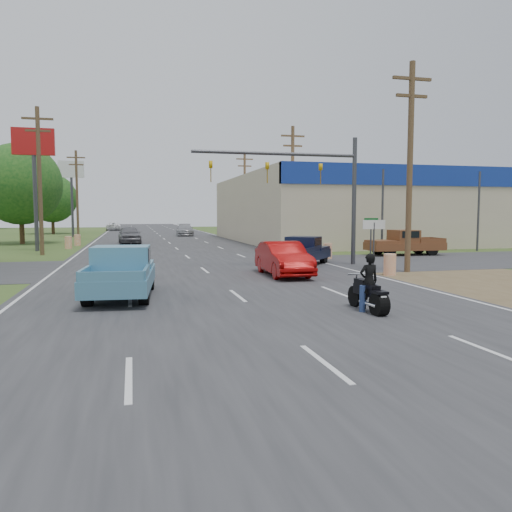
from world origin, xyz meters
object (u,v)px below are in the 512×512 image
object	(u,v)px
distant_car_silver	(185,230)
distant_car_white	(113,226)
rider	(369,285)
blue_pickup	(122,271)
navy_pickup	(303,251)
distant_car_grey	(130,235)
motorcycle	(369,296)
brown_pickup	(403,243)
red_convertible	(283,259)

from	to	relation	value
distant_car_silver	distant_car_white	world-z (taller)	distant_car_silver
rider	blue_pickup	world-z (taller)	blue_pickup
rider	navy_pickup	distance (m)	13.23
rider	distant_car_grey	distance (m)	36.50
distant_car_grey	distant_car_silver	xyz separation A→B (m)	(6.81, 15.27, -0.08)
distant_car_white	motorcycle	bearing A→B (deg)	97.06
motorcycle	rider	distance (m)	0.34
motorcycle	distant_car_white	size ratio (longest dim) A/B	0.41
rider	distant_car_white	xyz separation A→B (m)	(-9.61, 74.65, -0.10)
distant_car_grey	distant_car_white	distance (m)	38.89
blue_pickup	distant_car_silver	distance (m)	47.15
rider	brown_pickup	size ratio (longest dim) A/B	0.31
distant_car_silver	distant_car_white	size ratio (longest dim) A/B	1.04
rider	distant_car_white	distance (m)	75.27
motorcycle	distant_car_silver	size ratio (longest dim) A/B	0.40
motorcycle	brown_pickup	distance (m)	20.90
distant_car_grey	distant_car_silver	bearing A→B (deg)	62.66
rider	distant_car_grey	bearing A→B (deg)	-82.46
motorcycle	distant_car_grey	xyz separation A→B (m)	(-6.83, 35.91, 0.37)
distant_car_white	distant_car_silver	bearing A→B (deg)	111.91
motorcycle	distant_car_grey	world-z (taller)	distant_car_grey
red_convertible	blue_pickup	distance (m)	8.22
distant_car_silver	brown_pickup	bearing A→B (deg)	-67.26
rider	distant_car_white	world-z (taller)	rider
blue_pickup	distant_car_silver	xyz separation A→B (m)	(6.95, 46.64, -0.12)
rider	brown_pickup	world-z (taller)	brown_pickup
blue_pickup	distant_car_white	xyz separation A→B (m)	(-2.64, 70.16, -0.18)
rider	distant_car_silver	xyz separation A→B (m)	(-0.02, 51.13, -0.04)
red_convertible	motorcycle	bearing A→B (deg)	-89.99
red_convertible	distant_car_white	xyz separation A→B (m)	(-9.70, 65.97, -0.07)
red_convertible	distant_car_grey	xyz separation A→B (m)	(-6.93, 27.18, 0.07)
motorcycle	distant_car_silver	bearing A→B (deg)	86.78
distant_car_silver	navy_pickup	bearing A→B (deg)	-82.04
rider	brown_pickup	xyz separation A→B (m)	(11.36, 17.49, 0.07)
navy_pickup	distant_car_white	size ratio (longest dim) A/B	0.96
distant_car_grey	rider	bearing A→B (deg)	-82.51
red_convertible	distant_car_white	size ratio (longest dim) A/B	0.93
brown_pickup	red_convertible	bearing A→B (deg)	128.76
motorcycle	distant_car_grey	distance (m)	36.55
rider	distant_car_silver	world-z (taller)	rider
blue_pickup	brown_pickup	xyz separation A→B (m)	(18.33, 13.00, -0.01)
navy_pickup	brown_pickup	distance (m)	9.87
red_convertible	navy_pickup	distance (m)	4.96
motorcycle	distant_car_white	world-z (taller)	distant_car_white
brown_pickup	distant_car_white	world-z (taller)	brown_pickup
red_convertible	navy_pickup	world-z (taller)	navy_pickup
rider	distant_car_grey	xyz separation A→B (m)	(-6.83, 35.86, 0.04)
motorcycle	blue_pickup	xyz separation A→B (m)	(-6.97, 4.54, 0.41)
distant_car_silver	distant_car_grey	bearing A→B (deg)	-109.99
rider	distant_car_silver	bearing A→B (deg)	-93.23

